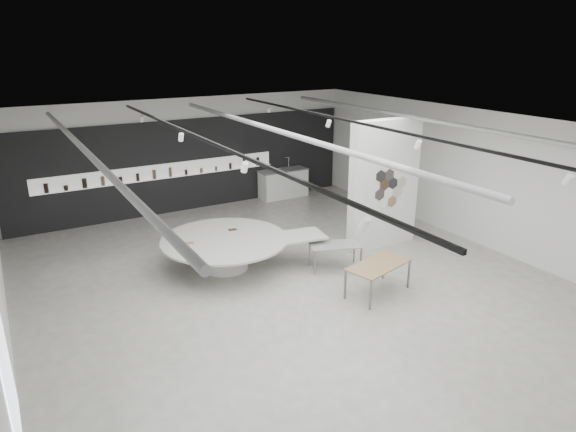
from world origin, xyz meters
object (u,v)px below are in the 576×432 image
kitchen_counter (283,183)px  partition_column (384,185)px  display_island (228,249)px  sample_table_wood (378,266)px  sample_table_stone (335,247)px

kitchen_counter → partition_column: bearing=-90.6°
display_island → sample_table_wood: size_ratio=2.51×
partition_column → sample_table_stone: partition_column is taller
sample_table_wood → kitchen_counter: (1.93, 7.81, -0.16)m
partition_column → kitchen_counter: partition_column is taller
partition_column → display_island: (-4.42, 0.76, -1.26)m
partition_column → kitchen_counter: size_ratio=1.94×
sample_table_wood → sample_table_stone: bearing=92.0°
partition_column → sample_table_stone: size_ratio=2.53×
partition_column → sample_table_stone: 2.46m
sample_table_wood → kitchen_counter: 8.05m
partition_column → display_island: 4.66m
partition_column → sample_table_wood: size_ratio=2.09×
sample_table_stone → kitchen_counter: bearing=72.2°
display_island → sample_table_stone: size_ratio=3.04×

